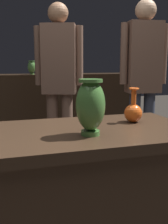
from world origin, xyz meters
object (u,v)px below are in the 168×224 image
vase_centerpiece (90,105)px  visitor_center_back (59,77)px  shelf_vase_center (32,67)px  visitor_near_right (143,75)px  shelf_vase_right (72,65)px  vase_tall_behind (133,111)px

vase_centerpiece → visitor_center_back: 1.46m
visitor_center_back → shelf_vase_center: bearing=-57.5°
visitor_near_right → visitor_center_back: 0.82m
shelf_vase_right → shelf_vase_center: bearing=-175.8°
vase_centerpiece → vase_tall_behind: 0.38m
shelf_vase_center → shelf_vase_right: bearing=4.2°
vase_tall_behind → shelf_vase_center: bearing=99.6°
shelf_vase_right → visitor_near_right: bearing=-67.7°
vase_centerpiece → shelf_vase_right: (0.49, 2.27, 0.16)m
vase_centerpiece → shelf_vase_center: shelf_vase_center is taller
vase_centerpiece → shelf_vase_center: 2.24m
shelf_vase_center → visitor_near_right: visitor_near_right is taller
vase_tall_behind → visitor_near_right: 1.19m
shelf_vase_center → visitor_center_back: (0.18, -0.78, -0.08)m
shelf_vase_right → visitor_center_back: (-0.34, -0.82, -0.10)m
shelf_vase_right → visitor_near_right: (0.44, -1.07, -0.09)m
vase_tall_behind → shelf_vase_right: size_ratio=0.96×
shelf_vase_right → shelf_vase_center: size_ratio=1.21×
visitor_near_right → visitor_center_back: visitor_near_right is taller
vase_tall_behind → shelf_vase_center: (-0.35, 2.04, 0.22)m
shelf_vase_right → visitor_center_back: bearing=-112.5°
vase_centerpiece → shelf_vase_right: bearing=77.8°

